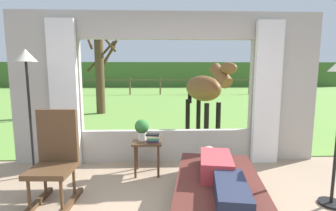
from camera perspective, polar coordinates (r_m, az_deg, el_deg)
The scene contains 15 objects.
back_wall_with_window at distance 4.28m, azimuth -0.25°, elevation 3.50°, with size 5.20×0.12×2.55m.
curtain_panel_left at distance 4.42m, azimuth -22.67°, elevation 2.38°, with size 0.44×0.10×2.40m, color silver.
curtain_panel_right at distance 4.53m, azimuth 21.71°, elevation 2.56°, with size 0.44×0.10×2.40m, color silver.
outdoor_pasture_lawn at distance 15.25m, azimuth -1.72°, elevation 2.03°, with size 36.00×21.68×0.02m, color olive.
distant_hill_ridge at distance 25.01m, azimuth -1.98°, elevation 7.08°, with size 36.00×2.00×2.40m, color #44682D.
recliner_sofa at distance 2.92m, azimuth 11.44°, elevation -20.02°, with size 1.17×1.83×0.42m.
reclining_person at distance 2.75m, azimuth 11.87°, elevation -14.90°, with size 0.44×1.43×0.22m.
rocking_chair at distance 3.33m, azimuth -24.43°, elevation -10.92°, with size 0.50×0.70×1.12m.
side_table at distance 3.89m, azimuth -4.79°, elevation -9.36°, with size 0.44×0.44×0.52m.
potted_plant at distance 3.88m, azimuth -5.99°, elevation -5.18°, with size 0.22×0.22×0.32m.
book_stack at distance 3.78m, azimuth -3.47°, elevation -7.37°, with size 0.21×0.16×0.12m.
floor_lamp_left at distance 4.14m, azimuth -29.57°, elevation 6.16°, with size 0.32×0.32×1.89m.
horse at distance 5.90m, azimuth 8.39°, elevation 3.72°, with size 1.04×1.79×1.73m.
pasture_tree at distance 9.46m, azimuth -15.26°, elevation 7.70°, with size 1.31×1.34×3.16m.
pasture_fence_line at distance 16.57m, azimuth -1.79°, elevation 5.06°, with size 16.10×0.10×1.10m.
Camera 1 is at (-0.15, -2.00, 1.58)m, focal length 26.64 mm.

